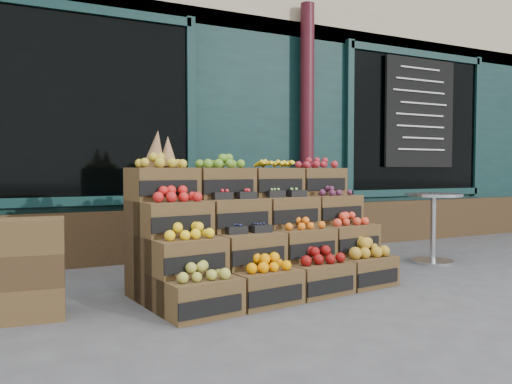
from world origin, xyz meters
name	(u,v)px	position (x,y,z in m)	size (l,w,h in m)	color
ground	(314,296)	(0.00, 0.00, 0.00)	(60.00, 60.00, 0.00)	#4B4B4E
shop_facade	(155,93)	(0.00, 5.11, 2.40)	(12.00, 6.24, 4.80)	black
crate_display	(260,240)	(-0.28, 0.45, 0.43)	(2.34, 1.37, 1.39)	#503A1F
spare_crates	(29,269)	(-2.17, 0.34, 0.36)	(0.51, 0.38, 0.71)	#503A1F
bistro_table	(433,220)	(2.02, 0.66, 0.49)	(0.63, 0.63, 0.79)	silver
shopkeeper	(67,176)	(-1.68, 2.73, 0.99)	(0.72, 0.47, 1.97)	#1C632C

